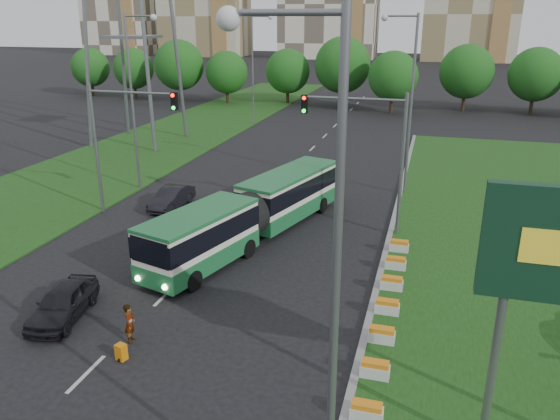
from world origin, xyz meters
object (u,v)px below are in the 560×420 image
(articulated_bus, at_px, (250,212))
(car_left_near, at_px, (63,302))
(traffic_mast_median, at_px, (373,141))
(shopping_trolley, at_px, (121,352))
(traffic_mast_left, at_px, (117,130))
(car_left_far, at_px, (172,198))
(pedestrian, at_px, (130,323))

(articulated_bus, bearing_deg, car_left_near, -98.37)
(traffic_mast_median, height_order, shopping_trolley, traffic_mast_median)
(car_left_near, bearing_deg, articulated_bus, 55.00)
(traffic_mast_median, bearing_deg, traffic_mast_left, -176.23)
(car_left_far, xyz_separation_m, pedestrian, (5.54, -14.60, 0.11))
(traffic_mast_left, xyz_separation_m, shopping_trolley, (8.12, -13.90, -5.04))
(traffic_mast_median, height_order, car_left_near, traffic_mast_median)
(traffic_mast_left, bearing_deg, pedestrian, -58.40)
(car_left_near, bearing_deg, pedestrian, -22.99)
(traffic_mast_median, xyz_separation_m, pedestrian, (-7.32, -13.74, -4.56))
(articulated_bus, height_order, car_left_far, articulated_bus)
(car_left_far, bearing_deg, pedestrian, -66.94)
(traffic_mast_left, height_order, shopping_trolley, traffic_mast_left)
(articulated_bus, distance_m, pedestrian, 11.06)
(traffic_mast_median, bearing_deg, shopping_trolley, -115.28)
(car_left_near, xyz_separation_m, pedestrian, (3.55, -0.79, 0.08))
(car_left_near, relative_size, pedestrian, 2.63)
(pedestrian, bearing_deg, articulated_bus, -20.93)
(articulated_bus, bearing_deg, traffic_mast_left, -174.98)
(traffic_mast_left, bearing_deg, car_left_far, 38.89)
(pedestrian, bearing_deg, car_left_far, 5.59)
(pedestrian, height_order, shopping_trolley, pedestrian)
(car_left_near, height_order, shopping_trolley, car_left_near)
(traffic_mast_median, height_order, car_left_far, traffic_mast_median)
(articulated_bus, distance_m, car_left_far, 7.62)
(pedestrian, bearing_deg, traffic_mast_left, 16.42)
(traffic_mast_left, relative_size, articulated_bus, 0.51)
(articulated_bus, bearing_deg, car_left_far, 167.58)
(shopping_trolley, bearing_deg, articulated_bus, 102.11)
(traffic_mast_median, xyz_separation_m, car_left_near, (-10.87, -12.95, -4.64))
(pedestrian, xyz_separation_m, shopping_trolley, (0.28, -1.16, -0.48))
(car_left_far, relative_size, pedestrian, 2.60)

